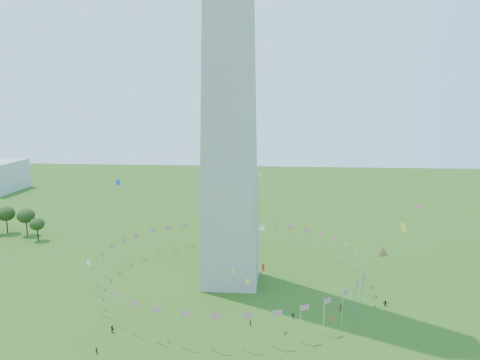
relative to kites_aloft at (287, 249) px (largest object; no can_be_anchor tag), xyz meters
name	(u,v)px	position (x,y,z in m)	size (l,w,h in m)	color
flag_ring	(230,268)	(-16.68, 28.83, -15.95)	(80.24, 80.24, 9.00)	silver
crowd	(238,357)	(-10.35, -15.11, -19.59)	(99.87, 70.64, 2.04)	#183D28
kites_aloft	(287,249)	(0.00, 0.00, 0.00)	(110.91, 69.75, 34.18)	yellow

